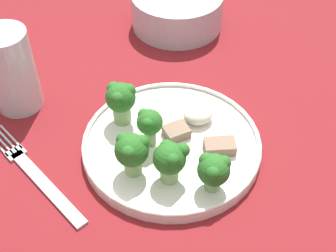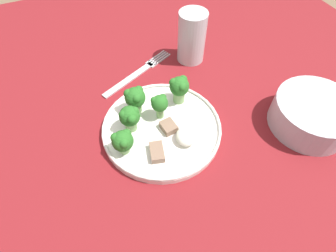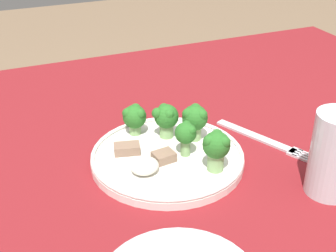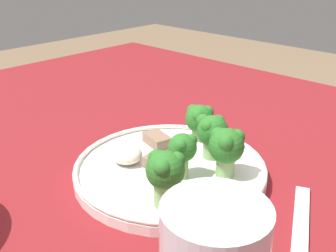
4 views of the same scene
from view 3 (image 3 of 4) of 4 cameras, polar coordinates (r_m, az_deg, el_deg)
table at (r=0.71m, az=4.41°, el=-13.74°), size 1.25×1.14×0.75m
dinner_plate at (r=0.71m, az=-0.08°, el=-3.84°), size 0.23×0.23×0.02m
fork at (r=0.78m, az=12.24°, el=-1.91°), size 0.10×0.20×0.00m
drinking_glass at (r=0.66m, az=19.54°, el=-3.77°), size 0.06×0.06×0.12m
broccoli_floret_near_rim_left at (r=0.69m, az=2.17°, el=-0.95°), size 0.03×0.03×0.05m
broccoli_floret_center_left at (r=0.66m, az=5.92°, el=-2.53°), size 0.04×0.04×0.06m
broccoli_floret_back_left at (r=0.74m, az=-0.46°, el=1.02°), size 0.04×0.04×0.06m
broccoli_floret_front_left at (r=0.73m, az=3.30°, el=0.93°), size 0.04×0.04×0.06m
broccoli_floret_center_back at (r=0.75m, az=-4.10°, el=1.13°), size 0.04×0.04×0.05m
meat_slice_front_slice at (r=0.71m, az=-5.02°, el=-2.77°), size 0.04×0.03×0.01m
meat_slice_middle_slice at (r=0.69m, az=-0.52°, el=-3.75°), size 0.03×0.03×0.01m
sauce_dollop at (r=0.66m, az=-2.87°, el=-4.88°), size 0.04×0.04×0.02m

